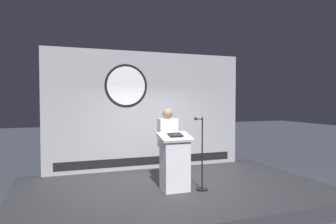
# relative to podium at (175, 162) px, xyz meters

# --- Properties ---
(ground_plane) EXTENTS (40.00, 40.00, 0.00)m
(ground_plane) POSITION_rel_podium_xyz_m (0.07, 0.26, -0.87)
(ground_plane) COLOR #383D47
(stage_platform) EXTENTS (6.40, 4.00, 0.30)m
(stage_platform) POSITION_rel_podium_xyz_m (0.07, 0.26, -0.72)
(stage_platform) COLOR #333338
(stage_platform) RESTS_ON ground
(banner_display) EXTENTS (5.29, 0.12, 3.08)m
(banner_display) POSITION_rel_podium_xyz_m (0.06, 2.11, 0.97)
(banner_display) COLOR #9E9EA3
(banner_display) RESTS_ON stage_platform
(podium) EXTENTS (0.64, 0.50, 1.17)m
(podium) POSITION_rel_podium_xyz_m (0.00, 0.00, 0.00)
(podium) COLOR silver
(podium) RESTS_ON stage_platform
(speaker_person) EXTENTS (0.40, 0.26, 1.64)m
(speaker_person) POSITION_rel_podium_xyz_m (0.02, 0.48, 0.27)
(speaker_person) COLOR black
(speaker_person) RESTS_ON stage_platform
(microphone_stand) EXTENTS (0.24, 0.47, 1.48)m
(microphone_stand) POSITION_rel_podium_xyz_m (0.53, -0.11, -0.06)
(microphone_stand) COLOR black
(microphone_stand) RESTS_ON stage_platform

